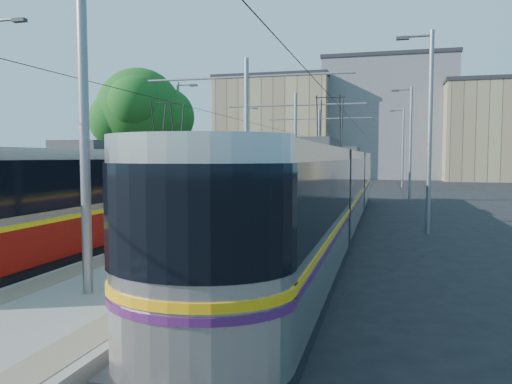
# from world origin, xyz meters

# --- Properties ---
(ground) EXTENTS (160.00, 160.00, 0.00)m
(ground) POSITION_xyz_m (0.00, 0.00, 0.00)
(ground) COLOR black
(ground) RESTS_ON ground
(platform) EXTENTS (4.00, 50.00, 0.30)m
(platform) POSITION_xyz_m (0.00, 17.00, 0.15)
(platform) COLOR gray
(platform) RESTS_ON ground
(tactile_strip_left) EXTENTS (0.70, 50.00, 0.01)m
(tactile_strip_left) POSITION_xyz_m (-1.45, 17.00, 0.30)
(tactile_strip_left) COLOR gray
(tactile_strip_left) RESTS_ON platform
(tactile_strip_right) EXTENTS (0.70, 50.00, 0.01)m
(tactile_strip_right) POSITION_xyz_m (1.45, 17.00, 0.30)
(tactile_strip_right) COLOR gray
(tactile_strip_right) RESTS_ON platform
(rails) EXTENTS (8.71, 70.00, 0.03)m
(rails) POSITION_xyz_m (0.00, 17.00, 0.02)
(rails) COLOR gray
(rails) RESTS_ON ground
(tram_left) EXTENTS (2.43, 28.63, 5.50)m
(tram_left) POSITION_xyz_m (-3.60, 7.85, 1.71)
(tram_left) COLOR black
(tram_left) RESTS_ON ground
(tram_right) EXTENTS (2.43, 31.50, 5.50)m
(tram_right) POSITION_xyz_m (3.60, 7.79, 1.86)
(tram_right) COLOR black
(tram_right) RESTS_ON ground
(catenary) EXTENTS (9.20, 70.00, 7.00)m
(catenary) POSITION_xyz_m (0.00, 14.15, 4.52)
(catenary) COLOR gray
(catenary) RESTS_ON platform
(street_lamps) EXTENTS (15.18, 38.22, 8.00)m
(street_lamps) POSITION_xyz_m (-0.00, 21.00, 4.18)
(street_lamps) COLOR gray
(street_lamps) RESTS_ON ground
(shelter) EXTENTS (0.76, 1.11, 2.32)m
(shelter) POSITION_xyz_m (0.71, 14.41, 1.51)
(shelter) COLOR black
(shelter) RESTS_ON platform
(tree) EXTENTS (6.01, 5.55, 8.73)m
(tree) POSITION_xyz_m (-9.15, 16.66, 5.90)
(tree) COLOR #382314
(tree) RESTS_ON ground
(building_left) EXTENTS (16.32, 12.24, 14.62)m
(building_left) POSITION_xyz_m (-10.00, 60.00, 7.32)
(building_left) COLOR #988F67
(building_left) RESTS_ON ground
(building_centre) EXTENTS (18.36, 14.28, 17.21)m
(building_centre) POSITION_xyz_m (6.00, 64.00, 8.61)
(building_centre) COLOR slate
(building_centre) RESTS_ON ground
(building_right) EXTENTS (14.28, 10.20, 12.93)m
(building_right) POSITION_xyz_m (20.00, 58.00, 6.48)
(building_right) COLOR #988F67
(building_right) RESTS_ON ground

